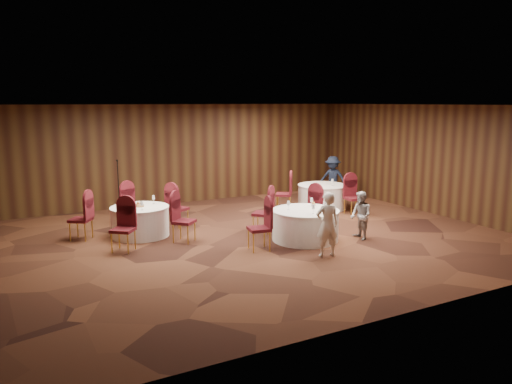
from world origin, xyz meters
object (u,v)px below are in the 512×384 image
table_right (322,196)px  woman_a (327,224)px  mic_stand (119,201)px  man_c (333,178)px  table_left (140,221)px  woman_b (361,216)px  table_main (305,225)px

table_right → woman_a: (-2.80, -4.07, 0.33)m
mic_stand → man_c: bearing=-5.7°
table_left → woman_b: size_ratio=1.22×
table_left → table_right: 5.91m
woman_b → mic_stand: bearing=-128.1°
table_right → woman_b: 3.59m
woman_a → woman_b: size_ratio=1.20×
table_left → table_main: bearing=-33.5°
woman_a → woman_b: (1.52, 0.72, -0.12)m
mic_stand → woman_b: 6.78m
table_left → woman_b: (4.61, -2.81, 0.21)m
table_left → table_right: bearing=5.2°
table_left → man_c: man_c is taller
table_main → mic_stand: mic_stand is taller
table_right → mic_stand: bearing=164.6°
table_left → woman_a: bearing=-48.9°
table_right → man_c: bearing=40.6°
table_main → man_c: 5.17m
man_c → table_right: bearing=-84.8°
woman_a → woman_b: woman_a is taller
table_right → man_c: 1.47m
table_left → woman_a: woman_a is taller
table_main → mic_stand: size_ratio=0.95×
woman_b → man_c: (2.36, 4.28, 0.16)m
woman_b → man_c: bearing=160.1°
table_right → woman_b: (-1.28, -3.35, 0.21)m
woman_a → woman_b: 1.69m
mic_stand → woman_b: mic_stand is taller
table_main → table_left: size_ratio=1.12×
man_c → table_main: bearing=-79.4°
table_main → table_left: same height
woman_a → table_left: bearing=-35.8°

